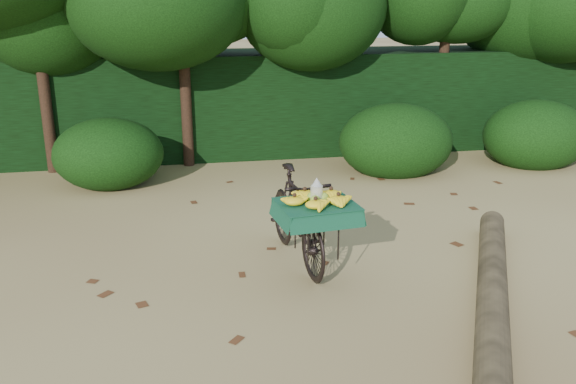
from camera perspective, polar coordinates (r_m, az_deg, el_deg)
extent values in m
plane|color=tan|center=(5.91, 10.65, -9.93)|extent=(80.00, 80.00, 0.00)
imported|color=black|center=(6.43, 0.84, -2.35)|extent=(0.67, 1.73, 1.01)
cube|color=black|center=(5.79, 2.71, -1.26)|extent=(0.41, 0.48, 0.03)
cube|color=#16533B|center=(5.78, 2.71, -1.11)|extent=(0.79, 0.69, 0.01)
ellipsoid|color=#87A828|center=(5.79, 3.38, -0.55)|extent=(0.10, 0.08, 0.11)
ellipsoid|color=#87A828|center=(5.80, 2.21, -0.49)|extent=(0.10, 0.08, 0.11)
ellipsoid|color=#87A828|center=(5.71, 2.56, -0.80)|extent=(0.10, 0.08, 0.11)
cylinder|color=#EAE5C6|center=(5.76, 2.69, -0.13)|extent=(0.12, 0.12, 0.15)
cylinder|color=brown|center=(5.98, 18.58, -8.75)|extent=(2.07, 3.50, 0.28)
cube|color=black|center=(11.48, -0.50, 8.54)|extent=(26.00, 1.80, 1.80)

